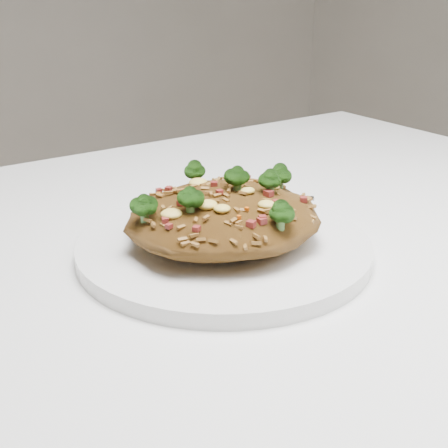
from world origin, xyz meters
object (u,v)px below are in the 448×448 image
(dining_table, at_px, (162,374))
(fried_rice, at_px, (224,209))
(fork, at_px, (244,198))
(plate, at_px, (224,247))

(dining_table, xyz_separation_m, fried_rice, (0.08, 0.01, 0.13))
(fried_rice, distance_m, fork, 0.11)
(dining_table, relative_size, fried_rice, 6.87)
(dining_table, height_order, fried_rice, fried_rice)
(dining_table, bearing_deg, fork, 30.44)
(plate, bearing_deg, fork, 44.32)
(dining_table, relative_size, plate, 4.59)
(fried_rice, bearing_deg, fork, 44.41)
(fried_rice, bearing_deg, dining_table, -169.27)
(dining_table, xyz_separation_m, plate, (0.08, 0.01, 0.10))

